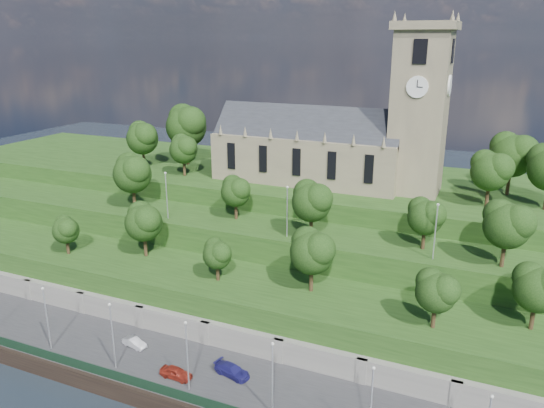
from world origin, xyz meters
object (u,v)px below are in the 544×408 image
at_px(car_left, 176,373).
at_px(car_middle, 134,343).
at_px(car_right, 232,370).
at_px(church, 336,140).

height_order(car_left, car_middle, car_left).
bearing_deg(car_left, car_middle, 70.11).
distance_m(car_left, car_right, 6.33).
xyz_separation_m(church, car_middle, (-13.55, -38.97, -19.96)).
relative_size(church, car_middle, 11.25).
xyz_separation_m(church, car_right, (0.36, -39.33, -19.88)).
relative_size(car_left, car_right, 0.86).
xyz_separation_m(church, car_left, (-5.25, -42.27, -19.87)).
xyz_separation_m(car_left, car_middle, (-8.30, 3.30, -0.09)).
distance_m(church, car_left, 47.00).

